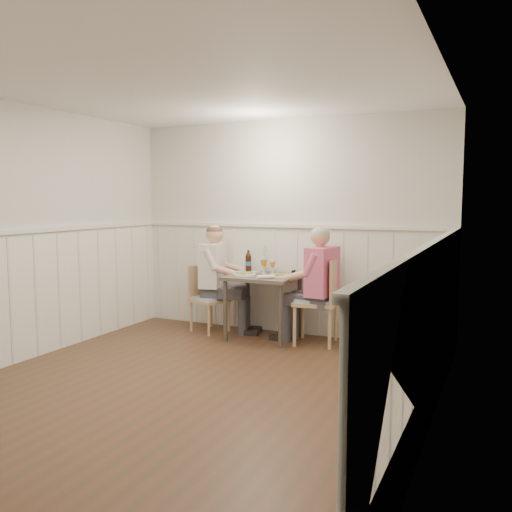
# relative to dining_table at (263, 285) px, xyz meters

# --- Properties ---
(ground_plane) EXTENTS (4.50, 4.50, 0.00)m
(ground_plane) POSITION_rel_dining_table_xyz_m (0.13, -1.84, -0.64)
(ground_plane) COLOR #47311F
(room_shell) EXTENTS (4.04, 4.54, 2.60)m
(room_shell) POSITION_rel_dining_table_xyz_m (0.13, -1.84, 0.88)
(room_shell) COLOR silver
(room_shell) RESTS_ON ground
(wainscot) EXTENTS (4.00, 4.49, 1.34)m
(wainscot) POSITION_rel_dining_table_xyz_m (0.13, -1.15, 0.05)
(wainscot) COLOR silver
(wainscot) RESTS_ON ground
(dining_table) EXTENTS (0.79, 0.70, 0.75)m
(dining_table) POSITION_rel_dining_table_xyz_m (0.00, 0.00, 0.00)
(dining_table) COLOR #4A4138
(dining_table) RESTS_ON ground
(chair_right) EXTENTS (0.51, 0.51, 0.98)m
(chair_right) POSITION_rel_dining_table_xyz_m (0.71, 0.04, -0.11)
(chair_right) COLOR tan
(chair_right) RESTS_ON ground
(chair_left) EXTENTS (0.49, 0.49, 0.82)m
(chair_left) POSITION_rel_dining_table_xyz_m (-0.78, 0.03, -0.19)
(chair_left) COLOR tan
(chair_left) RESTS_ON ground
(man_in_pink) EXTENTS (0.67, 0.47, 1.37)m
(man_in_pink) POSITION_rel_dining_table_xyz_m (0.69, -0.01, -0.07)
(man_in_pink) COLOR #3F3F47
(man_in_pink) RESTS_ON ground
(diner_cream) EXTENTS (0.68, 0.49, 1.35)m
(diner_cream) POSITION_rel_dining_table_xyz_m (-0.67, 0.06, -0.07)
(diner_cream) COLOR #3F3F47
(diner_cream) RESTS_ON ground
(plate_man) EXTENTS (0.25, 0.25, 0.06)m
(plate_man) POSITION_rel_dining_table_xyz_m (0.20, -0.01, 0.13)
(plate_man) COLOR white
(plate_man) RESTS_ON dining_table
(plate_diner) EXTENTS (0.26, 0.26, 0.07)m
(plate_diner) POSITION_rel_dining_table_xyz_m (-0.22, -0.08, 0.13)
(plate_diner) COLOR white
(plate_diner) RESTS_ON dining_table
(beer_glass_a) EXTENTS (0.07, 0.07, 0.17)m
(beer_glass_a) POSITION_rel_dining_table_xyz_m (0.03, 0.20, 0.22)
(beer_glass_a) COLOR silver
(beer_glass_a) RESTS_ON dining_table
(beer_glass_b) EXTENTS (0.08, 0.08, 0.21)m
(beer_glass_b) POSITION_rel_dining_table_xyz_m (-0.05, 0.14, 0.25)
(beer_glass_b) COLOR silver
(beer_glass_b) RESTS_ON dining_table
(beer_bottle) EXTENTS (0.08, 0.08, 0.27)m
(beer_bottle) POSITION_rel_dining_table_xyz_m (-0.30, 0.23, 0.23)
(beer_bottle) COLOR black
(beer_bottle) RESTS_ON dining_table
(rolled_napkin) EXTENTS (0.18, 0.17, 0.04)m
(rolled_napkin) POSITION_rel_dining_table_xyz_m (0.13, -0.23, 0.13)
(rolled_napkin) COLOR white
(rolled_napkin) RESTS_ON dining_table
(grass_vase) EXTENTS (0.04, 0.04, 0.35)m
(grass_vase) POSITION_rel_dining_table_xyz_m (-0.13, 0.31, 0.27)
(grass_vase) COLOR silver
(grass_vase) RESTS_ON dining_table
(gingham_mat) EXTENTS (0.31, 0.28, 0.01)m
(gingham_mat) POSITION_rel_dining_table_xyz_m (-0.31, 0.21, 0.11)
(gingham_mat) COLOR #5374A6
(gingham_mat) RESTS_ON dining_table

